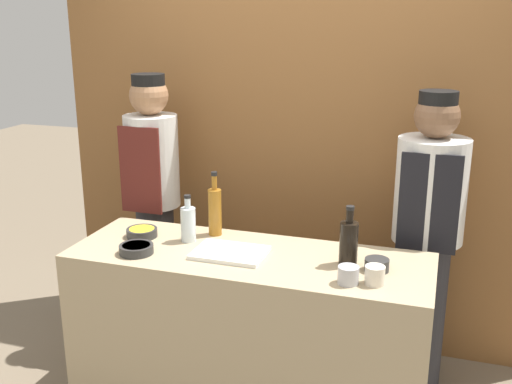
{
  "coord_description": "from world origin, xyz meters",
  "views": [
    {
      "loc": [
        0.86,
        -2.54,
        2.0
      ],
      "look_at": [
        0.0,
        0.12,
        1.18
      ],
      "focal_mm": 42.0,
      "sensor_mm": 36.0,
      "label": 1
    }
  ],
  "objects_px": {
    "bottle_soy": "(349,242)",
    "chef_left": "(154,199)",
    "sauce_bowl_purple": "(377,264)",
    "sauce_bowl_yellow": "(142,232)",
    "sauce_bowl_white": "(136,249)",
    "bottle_amber": "(215,210)",
    "cup_steel": "(348,275)",
    "cutting_board": "(230,253)",
    "chef_right": "(427,234)",
    "bottle_clear": "(188,223)",
    "cup_cream": "(375,275)"
  },
  "relations": [
    {
      "from": "sauce_bowl_white",
      "to": "cup_steel",
      "type": "relative_size",
      "value": 1.82
    },
    {
      "from": "sauce_bowl_yellow",
      "to": "bottle_amber",
      "type": "height_order",
      "value": "bottle_amber"
    },
    {
      "from": "sauce_bowl_white",
      "to": "chef_left",
      "type": "distance_m",
      "value": 0.79
    },
    {
      "from": "sauce_bowl_purple",
      "to": "cup_steel",
      "type": "bearing_deg",
      "value": -119.27
    },
    {
      "from": "bottle_soy",
      "to": "cup_cream",
      "type": "bearing_deg",
      "value": -50.61
    },
    {
      "from": "sauce_bowl_purple",
      "to": "sauce_bowl_yellow",
      "type": "height_order",
      "value": "sauce_bowl_purple"
    },
    {
      "from": "bottle_soy",
      "to": "cup_steel",
      "type": "height_order",
      "value": "bottle_soy"
    },
    {
      "from": "cup_steel",
      "to": "cup_cream",
      "type": "bearing_deg",
      "value": 15.21
    },
    {
      "from": "cup_steel",
      "to": "bottle_clear",
      "type": "bearing_deg",
      "value": 163.44
    },
    {
      "from": "cup_cream",
      "to": "chef_right",
      "type": "relative_size",
      "value": 0.05
    },
    {
      "from": "sauce_bowl_yellow",
      "to": "sauce_bowl_white",
      "type": "height_order",
      "value": "same"
    },
    {
      "from": "sauce_bowl_purple",
      "to": "bottle_clear",
      "type": "relative_size",
      "value": 0.45
    },
    {
      "from": "bottle_amber",
      "to": "bottle_clear",
      "type": "bearing_deg",
      "value": -126.27
    },
    {
      "from": "bottle_amber",
      "to": "cup_steel",
      "type": "relative_size",
      "value": 3.73
    },
    {
      "from": "bottle_amber",
      "to": "chef_left",
      "type": "xyz_separation_m",
      "value": [
        -0.55,
        0.37,
        -0.1
      ]
    },
    {
      "from": "sauce_bowl_white",
      "to": "bottle_amber",
      "type": "xyz_separation_m",
      "value": [
        0.27,
        0.36,
        0.11
      ]
    },
    {
      "from": "bottle_clear",
      "to": "cup_cream",
      "type": "xyz_separation_m",
      "value": [
        0.97,
        -0.23,
        -0.05
      ]
    },
    {
      "from": "cup_steel",
      "to": "chef_left",
      "type": "bearing_deg",
      "value": 150.03
    },
    {
      "from": "sauce_bowl_purple",
      "to": "cup_cream",
      "type": "xyz_separation_m",
      "value": [
        0.01,
        -0.15,
        0.01
      ]
    },
    {
      "from": "bottle_clear",
      "to": "cup_cream",
      "type": "relative_size",
      "value": 2.82
    },
    {
      "from": "sauce_bowl_purple",
      "to": "bottle_soy",
      "type": "bearing_deg",
      "value": 168.41
    },
    {
      "from": "sauce_bowl_yellow",
      "to": "bottle_amber",
      "type": "bearing_deg",
      "value": 22.76
    },
    {
      "from": "bottle_amber",
      "to": "chef_left",
      "type": "height_order",
      "value": "chef_left"
    },
    {
      "from": "bottle_soy",
      "to": "chef_left",
      "type": "xyz_separation_m",
      "value": [
        -1.28,
        0.55,
        -0.07
      ]
    },
    {
      "from": "bottle_amber",
      "to": "cup_steel",
      "type": "xyz_separation_m",
      "value": [
        0.77,
        -0.38,
        -0.09
      ]
    },
    {
      "from": "sauce_bowl_purple",
      "to": "sauce_bowl_white",
      "type": "relative_size",
      "value": 0.67
    },
    {
      "from": "bottle_clear",
      "to": "cup_cream",
      "type": "bearing_deg",
      "value": -13.15
    },
    {
      "from": "sauce_bowl_white",
      "to": "cup_cream",
      "type": "height_order",
      "value": "cup_cream"
    },
    {
      "from": "sauce_bowl_purple",
      "to": "chef_left",
      "type": "height_order",
      "value": "chef_left"
    },
    {
      "from": "cup_steel",
      "to": "chef_left",
      "type": "xyz_separation_m",
      "value": [
        -1.32,
        0.76,
        -0.0
      ]
    },
    {
      "from": "bottle_clear",
      "to": "cup_steel",
      "type": "bearing_deg",
      "value": -16.56
    },
    {
      "from": "bottle_amber",
      "to": "chef_right",
      "type": "height_order",
      "value": "chef_right"
    },
    {
      "from": "bottle_amber",
      "to": "cup_steel",
      "type": "distance_m",
      "value": 0.86
    },
    {
      "from": "bottle_clear",
      "to": "chef_left",
      "type": "distance_m",
      "value": 0.68
    },
    {
      "from": "cutting_board",
      "to": "bottle_clear",
      "type": "relative_size",
      "value": 1.41
    },
    {
      "from": "sauce_bowl_purple",
      "to": "sauce_bowl_yellow",
      "type": "distance_m",
      "value": 1.22
    },
    {
      "from": "cup_steel",
      "to": "cup_cream",
      "type": "height_order",
      "value": "cup_cream"
    },
    {
      "from": "bottle_soy",
      "to": "chef_right",
      "type": "distance_m",
      "value": 0.65
    },
    {
      "from": "sauce_bowl_purple",
      "to": "cup_cream",
      "type": "height_order",
      "value": "cup_cream"
    },
    {
      "from": "sauce_bowl_yellow",
      "to": "sauce_bowl_white",
      "type": "distance_m",
      "value": 0.23
    },
    {
      "from": "bottle_soy",
      "to": "cup_steel",
      "type": "distance_m",
      "value": 0.22
    },
    {
      "from": "sauce_bowl_purple",
      "to": "cup_steel",
      "type": "distance_m",
      "value": 0.2
    },
    {
      "from": "sauce_bowl_purple",
      "to": "bottle_clear",
      "type": "height_order",
      "value": "bottle_clear"
    },
    {
      "from": "bottle_soy",
      "to": "chef_left",
      "type": "bearing_deg",
      "value": 156.62
    },
    {
      "from": "cutting_board",
      "to": "bottle_soy",
      "type": "bearing_deg",
      "value": 5.96
    },
    {
      "from": "cutting_board",
      "to": "cup_steel",
      "type": "relative_size",
      "value": 3.77
    },
    {
      "from": "cutting_board",
      "to": "bottle_amber",
      "type": "bearing_deg",
      "value": 125.65
    },
    {
      "from": "sauce_bowl_white",
      "to": "chef_left",
      "type": "relative_size",
      "value": 0.1
    },
    {
      "from": "sauce_bowl_purple",
      "to": "cutting_board",
      "type": "bearing_deg",
      "value": -177.48
    },
    {
      "from": "bottle_clear",
      "to": "sauce_bowl_purple",
      "type": "bearing_deg",
      "value": -4.64
    }
  ]
}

